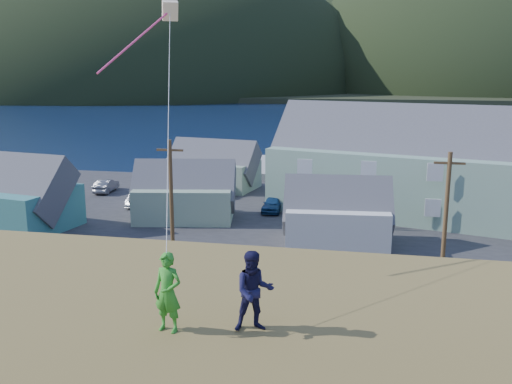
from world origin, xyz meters
TOP-DOWN VIEW (x-y plane):
  - ground at (0.00, 0.00)m, footprint 900.00×900.00m
  - grass_strip at (0.00, -2.00)m, footprint 110.00×8.00m
  - waterfront_lot at (0.00, 17.00)m, footprint 72.00×36.00m
  - wharf at (-6.00, 40.00)m, footprint 26.00×14.00m
  - far_shore at (0.00, 330.00)m, footprint 900.00×320.00m
  - far_hills at (35.59, 279.38)m, footprint 760.00×265.00m
  - lodge at (15.46, 19.82)m, footprint 34.46×17.45m
  - shed_teal at (-20.23, 9.88)m, footprint 10.30×8.04m
  - shed_palegreen_near at (-7.70, 15.27)m, footprint 9.34×6.70m
  - shed_white at (5.39, 10.69)m, footprint 8.10×5.73m
  - shed_palegreen_far at (-8.81, 28.15)m, footprint 10.34×7.03m
  - utility_poles at (-3.31, 1.50)m, footprint 28.40×0.24m
  - parked_cars at (-9.67, 21.31)m, footprint 26.34×13.22m
  - kite_flyer_green at (3.37, -18.74)m, footprint 0.71×0.53m
  - kite_flyer_navy at (5.17, -18.34)m, footprint 1.04×0.93m
  - kite_rig at (1.42, -13.03)m, footprint 1.58×3.29m

SIDE VIEW (x-z plane):
  - ground at x=0.00m, z-range 0.00..0.00m
  - grass_strip at x=0.00m, z-range 0.00..0.10m
  - waterfront_lot at x=0.00m, z-range 0.00..0.12m
  - wharf at x=-6.00m, z-range 0.00..0.90m
  - parked_cars at x=-9.67m, z-range 0.08..1.56m
  - far_shore at x=0.00m, z-range 0.00..2.00m
  - far_hills at x=35.59m, z-range -69.50..73.50m
  - shed_palegreen_near at x=-7.70m, z-range -0.75..5.44m
  - shed_white at x=5.39m, z-range -0.70..5.45m
  - shed_palegreen_far at x=-8.81m, z-range -0.74..5.66m
  - shed_teal at x=-20.23m, z-range -0.95..6.45m
  - utility_poles at x=-3.31m, z-range -0.08..8.97m
  - lodge at x=15.46m, z-range -1.34..10.34m
  - kite_flyer_green at x=3.37m, z-range 7.20..8.96m
  - kite_flyer_navy at x=5.17m, z-range 7.20..8.98m
  - kite_rig at x=1.42m, z-range 10.04..18.35m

